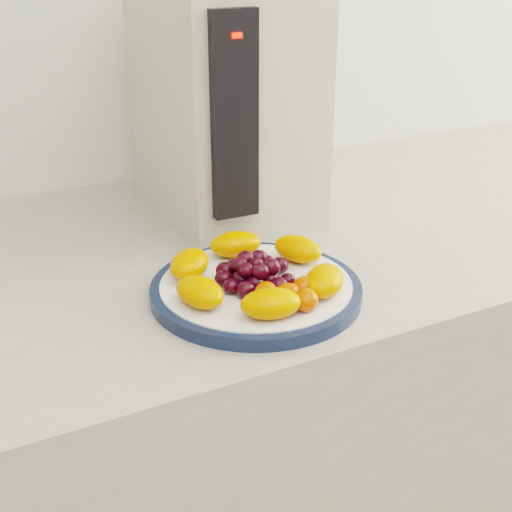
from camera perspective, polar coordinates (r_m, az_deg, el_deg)
plate_rim at (r=0.80m, az=0.00°, el=-2.78°), size 0.24×0.24×0.01m
plate_face at (r=0.80m, az=0.00°, el=-2.71°), size 0.21×0.21×0.02m
appliance_body at (r=1.01m, az=-2.57°, el=12.70°), size 0.20×0.27×0.33m
appliance_panel at (r=0.86m, az=-1.78°, el=11.02°), size 0.06×0.02×0.25m
appliance_led at (r=0.83m, az=-1.56°, el=17.24°), size 0.01×0.01×0.01m
fruit_plate at (r=0.78m, az=0.06°, el=-1.40°), size 0.20×0.20×0.03m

